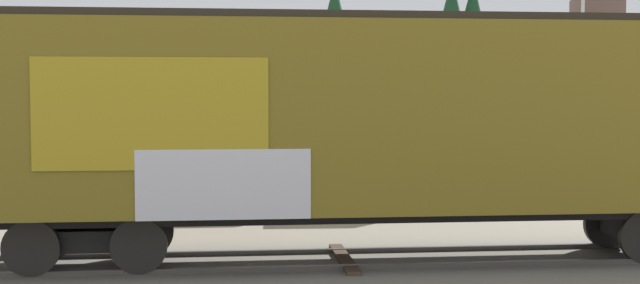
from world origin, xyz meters
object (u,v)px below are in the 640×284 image
object	(u,v)px
flagpole	(586,49)
parked_car_black	(385,178)
parked_car_red	(193,182)
freight_car	(392,120)

from	to	relation	value
flagpole	parked_car_black	bearing A→B (deg)	-139.95
parked_car_red	freight_car	bearing A→B (deg)	-58.41
freight_car	parked_car_black	xyz separation A→B (m)	(1.10, 6.27, -1.66)
flagpole	parked_car_black	size ratio (longest dim) A/B	1.75
freight_car	parked_car_red	bearing A→B (deg)	121.59
freight_car	flagpole	xyz separation A→B (m)	(9.59, 13.41, 2.04)
freight_car	flagpole	bearing A→B (deg)	54.44
flagpole	parked_car_black	distance (m)	11.69
freight_car	parked_car_red	distance (m)	7.27
parked_car_red	parked_car_black	bearing A→B (deg)	2.97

